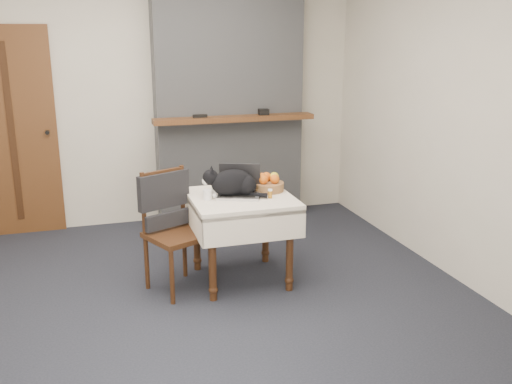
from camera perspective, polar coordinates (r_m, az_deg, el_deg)
ground at (r=4.33m, az=-8.17°, el=-10.87°), size 4.50×4.50×0.00m
room_shell at (r=4.34m, az=-10.07°, el=13.33°), size 4.52×4.01×2.61m
door at (r=5.93m, az=-23.21°, el=5.44°), size 0.82×0.10×2.00m
chimney at (r=5.90m, az=-2.75°, el=9.55°), size 1.62×0.48×2.60m
side_table at (r=4.45m, az=-1.52°, el=-1.79°), size 0.78×0.78×0.70m
laptop at (r=4.43m, az=-1.71°, el=0.42°), size 0.40×0.37×0.24m
cat at (r=4.39m, az=-2.27°, el=0.88°), size 0.48×0.28×0.24m
cream_jar at (r=4.33m, az=-4.88°, el=-0.27°), size 0.07×0.07×0.08m
pill_bottle at (r=4.36m, az=1.42°, el=-0.14°), size 0.03×0.03×0.07m
fruit_basket at (r=4.55m, az=1.23°, el=0.82°), size 0.25×0.25×0.14m
desk_clutter at (r=4.50m, az=0.54°, el=-0.06°), size 0.12×0.13×0.01m
chair at (r=4.39m, az=-8.61°, el=-2.15°), size 0.55×0.54×0.93m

